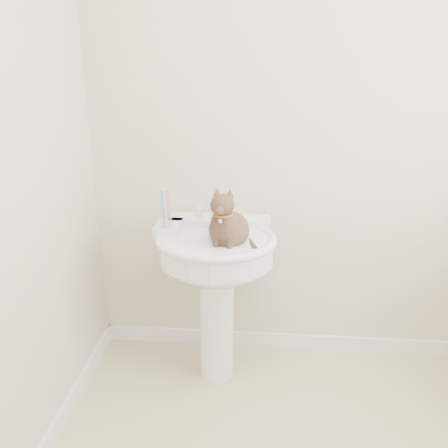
# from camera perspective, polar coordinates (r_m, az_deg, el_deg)

# --- Properties ---
(wall_back) EXTENTS (2.20, 0.00, 2.50)m
(wall_back) POSITION_cam_1_polar(r_m,az_deg,el_deg) (2.47, 9.27, 10.35)
(wall_back) COLOR beige
(wall_back) RESTS_ON ground
(baseboard_back) EXTENTS (2.20, 0.02, 0.09)m
(baseboard_back) POSITION_cam_1_polar(r_m,az_deg,el_deg) (2.91, 7.94, -13.76)
(baseboard_back) COLOR white
(baseboard_back) RESTS_ON floor
(pedestal_sink) EXTENTS (0.61, 0.60, 0.84)m
(pedestal_sink) POSITION_cam_1_polar(r_m,az_deg,el_deg) (2.37, -1.00, -4.84)
(pedestal_sink) COLOR white
(pedestal_sink) RESTS_ON floor
(faucet) EXTENTS (0.28, 0.12, 0.14)m
(faucet) POSITION_cam_1_polar(r_m,az_deg,el_deg) (2.42, -0.61, 1.42)
(faucet) COLOR silver
(faucet) RESTS_ON pedestal_sink
(soap_bar) EXTENTS (0.10, 0.07, 0.03)m
(soap_bar) POSITION_cam_1_polar(r_m,az_deg,el_deg) (2.51, 0.53, 1.44)
(soap_bar) COLOR orange
(soap_bar) RESTS_ON pedestal_sink
(toothbrush_cup) EXTENTS (0.07, 0.07, 0.18)m
(toothbrush_cup) POSITION_cam_1_polar(r_m,az_deg,el_deg) (2.34, -7.01, 0.78)
(toothbrush_cup) COLOR silver
(toothbrush_cup) RESTS_ON pedestal_sink
(cat) EXTENTS (0.21, 0.27, 0.39)m
(cat) POSITION_cam_1_polar(r_m,az_deg,el_deg) (2.23, 0.49, -0.28)
(cat) COLOR brown
(cat) RESTS_ON pedestal_sink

